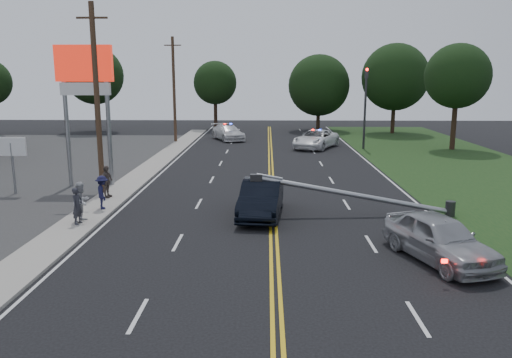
{
  "coord_description": "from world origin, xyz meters",
  "views": [
    {
      "loc": [
        -0.28,
        -14.21,
        6.23
      ],
      "look_at": [
        -0.78,
        7.98,
        1.7
      ],
      "focal_mm": 35.0,
      "sensor_mm": 36.0,
      "label": 1
    }
  ],
  "objects_px": {
    "pylon_sign": "(85,82)",
    "bystander_c": "(102,192)",
    "small_sign": "(12,151)",
    "crashed_sedan": "(261,198)",
    "traffic_signal": "(365,101)",
    "bystander_d": "(106,182)",
    "utility_pole_mid": "(97,100)",
    "emergency_a": "(316,139)",
    "fallen_streetlight": "(365,196)",
    "emergency_b": "(228,132)",
    "bystander_b": "(82,202)",
    "utility_pole_far": "(174,90)",
    "bystander_a": "(77,206)",
    "waiting_sedan": "(439,238)"
  },
  "relations": [
    {
      "from": "pylon_sign",
      "to": "fallen_streetlight",
      "type": "relative_size",
      "value": 0.85
    },
    {
      "from": "small_sign",
      "to": "fallen_streetlight",
      "type": "relative_size",
      "value": 0.33
    },
    {
      "from": "pylon_sign",
      "to": "waiting_sedan",
      "type": "relative_size",
      "value": 1.67
    },
    {
      "from": "fallen_streetlight",
      "to": "bystander_c",
      "type": "xyz_separation_m",
      "value": [
        -12.22,
        0.51,
        -0.0
      ]
    },
    {
      "from": "pylon_sign",
      "to": "bystander_c",
      "type": "xyz_separation_m",
      "value": [
        2.47,
        -5.49,
        -5.08
      ]
    },
    {
      "from": "emergency_b",
      "to": "pylon_sign",
      "type": "bearing_deg",
      "value": -129.84
    },
    {
      "from": "pylon_sign",
      "to": "bystander_d",
      "type": "bearing_deg",
      "value": -58.93
    },
    {
      "from": "utility_pole_far",
      "to": "crashed_sedan",
      "type": "bearing_deg",
      "value": -71.64
    },
    {
      "from": "bystander_d",
      "to": "utility_pole_far",
      "type": "bearing_deg",
      "value": 18.15
    },
    {
      "from": "pylon_sign",
      "to": "bystander_a",
      "type": "bearing_deg",
      "value": -74.52
    },
    {
      "from": "small_sign",
      "to": "waiting_sedan",
      "type": "relative_size",
      "value": 0.65
    },
    {
      "from": "emergency_b",
      "to": "bystander_c",
      "type": "bearing_deg",
      "value": -121.85
    },
    {
      "from": "utility_pole_far",
      "to": "emergency_b",
      "type": "distance_m",
      "value": 6.89
    },
    {
      "from": "bystander_a",
      "to": "waiting_sedan",
      "type": "bearing_deg",
      "value": -93.4
    },
    {
      "from": "small_sign",
      "to": "utility_pole_mid",
      "type": "bearing_deg",
      "value": 0.0
    },
    {
      "from": "bystander_c",
      "to": "bystander_d",
      "type": "relative_size",
      "value": 0.96
    },
    {
      "from": "small_sign",
      "to": "emergency_a",
      "type": "bearing_deg",
      "value": 45.42
    },
    {
      "from": "bystander_b",
      "to": "utility_pole_far",
      "type": "bearing_deg",
      "value": 21.14
    },
    {
      "from": "bystander_b",
      "to": "bystander_d",
      "type": "relative_size",
      "value": 1.04
    },
    {
      "from": "traffic_signal",
      "to": "bystander_c",
      "type": "height_order",
      "value": "traffic_signal"
    },
    {
      "from": "utility_pole_far",
      "to": "emergency_b",
      "type": "xyz_separation_m",
      "value": [
        4.96,
        2.08,
        -4.31
      ]
    },
    {
      "from": "crashed_sedan",
      "to": "emergency_b",
      "type": "height_order",
      "value": "crashed_sedan"
    },
    {
      "from": "waiting_sedan",
      "to": "bystander_d",
      "type": "height_order",
      "value": "bystander_d"
    },
    {
      "from": "emergency_b",
      "to": "bystander_c",
      "type": "distance_m",
      "value": 27.83
    },
    {
      "from": "emergency_b",
      "to": "bystander_b",
      "type": "relative_size",
      "value": 3.08
    },
    {
      "from": "utility_pole_far",
      "to": "bystander_c",
      "type": "distance_m",
      "value": 25.85
    },
    {
      "from": "utility_pole_far",
      "to": "bystander_b",
      "type": "distance_m",
      "value": 27.88
    },
    {
      "from": "small_sign",
      "to": "traffic_signal",
      "type": "bearing_deg",
      "value": 38.9
    },
    {
      "from": "utility_pole_mid",
      "to": "bystander_a",
      "type": "height_order",
      "value": "utility_pole_mid"
    },
    {
      "from": "fallen_streetlight",
      "to": "emergency_b",
      "type": "xyz_separation_m",
      "value": [
        -8.43,
        28.08,
        -0.14
      ]
    },
    {
      "from": "waiting_sedan",
      "to": "emergency_b",
      "type": "distance_m",
      "value": 35.21
    },
    {
      "from": "traffic_signal",
      "to": "bystander_d",
      "type": "distance_m",
      "value": 25.77
    },
    {
      "from": "waiting_sedan",
      "to": "utility_pole_far",
      "type": "bearing_deg",
      "value": 96.38
    },
    {
      "from": "pylon_sign",
      "to": "waiting_sedan",
      "type": "bearing_deg",
      "value": -35.95
    },
    {
      "from": "fallen_streetlight",
      "to": "emergency_b",
      "type": "height_order",
      "value": "fallen_streetlight"
    },
    {
      "from": "bystander_a",
      "to": "emergency_b",
      "type": "bearing_deg",
      "value": 3.96
    },
    {
      "from": "emergency_a",
      "to": "emergency_b",
      "type": "xyz_separation_m",
      "value": [
        -8.35,
        5.7,
        -0.04
      ]
    },
    {
      "from": "small_sign",
      "to": "bystander_d",
      "type": "bearing_deg",
      "value": -12.57
    },
    {
      "from": "emergency_b",
      "to": "bystander_b",
      "type": "height_order",
      "value": "bystander_b"
    },
    {
      "from": "small_sign",
      "to": "crashed_sedan",
      "type": "bearing_deg",
      "value": -16.97
    },
    {
      "from": "traffic_signal",
      "to": "waiting_sedan",
      "type": "height_order",
      "value": "traffic_signal"
    },
    {
      "from": "bystander_a",
      "to": "bystander_d",
      "type": "xyz_separation_m",
      "value": [
        -0.27,
        4.76,
        0.05
      ]
    },
    {
      "from": "pylon_sign",
      "to": "bystander_a",
      "type": "xyz_separation_m",
      "value": [
        2.21,
        -7.97,
        -5.09
      ]
    },
    {
      "from": "emergency_a",
      "to": "bystander_c",
      "type": "height_order",
      "value": "bystander_c"
    },
    {
      "from": "small_sign",
      "to": "utility_pole_far",
      "type": "height_order",
      "value": "utility_pole_far"
    },
    {
      "from": "traffic_signal",
      "to": "bystander_d",
      "type": "height_order",
      "value": "traffic_signal"
    },
    {
      "from": "emergency_a",
      "to": "pylon_sign",
      "type": "bearing_deg",
      "value": -105.38
    },
    {
      "from": "traffic_signal",
      "to": "small_sign",
      "type": "bearing_deg",
      "value": -141.1
    },
    {
      "from": "traffic_signal",
      "to": "bystander_b",
      "type": "xyz_separation_m",
      "value": [
        -16.55,
        -23.55,
        -3.22
      ]
    },
    {
      "from": "fallen_streetlight",
      "to": "bystander_c",
      "type": "relative_size",
      "value": 5.86
    }
  ]
}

